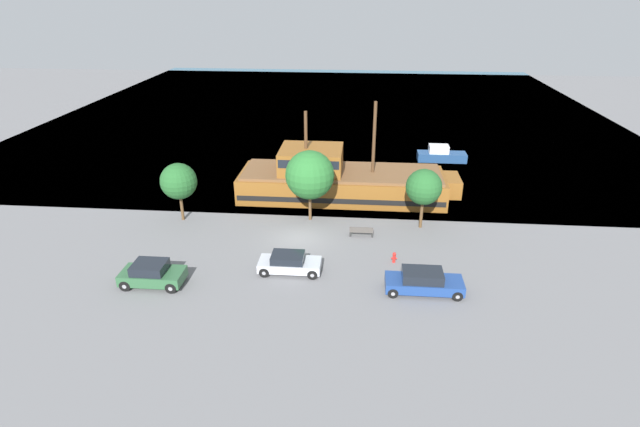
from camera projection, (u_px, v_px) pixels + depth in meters
name	position (u px, v px, depth m)	size (l,w,h in m)	color
ground_plane	(300.00, 238.00, 38.01)	(160.00, 160.00, 0.00)	slate
water_surface	(334.00, 109.00, 77.88)	(80.00, 80.00, 0.00)	#38667F
pirate_ship	(338.00, 180.00, 44.88)	(19.55, 5.99, 8.71)	brown
moored_boat_dockside	(441.00, 155.00, 54.56)	(5.23, 1.82, 1.76)	navy
parked_car_curb_front	(423.00, 282.00, 31.04)	(4.81, 1.90, 1.50)	navy
parked_car_curb_mid	(289.00, 263.00, 33.25)	(4.14, 1.84, 1.33)	#B7BCC6
parked_car_curb_rear	(152.00, 274.00, 31.81)	(3.97, 2.01, 1.55)	#2D5B38
fire_hydrant	(394.00, 257.00, 34.52)	(0.42, 0.25, 0.76)	red
bench_promenade_east	(361.00, 231.00, 38.04)	(1.80, 0.45, 0.85)	#4C4742
tree_row_east	(179.00, 181.00, 39.64)	(2.90, 2.90, 4.81)	brown
tree_row_mideast	(310.00, 175.00, 39.43)	(3.90, 3.90, 5.84)	brown
tree_row_midwest	(424.00, 187.00, 38.29)	(2.79, 2.79, 4.84)	brown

